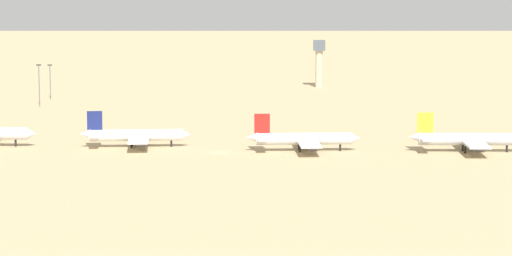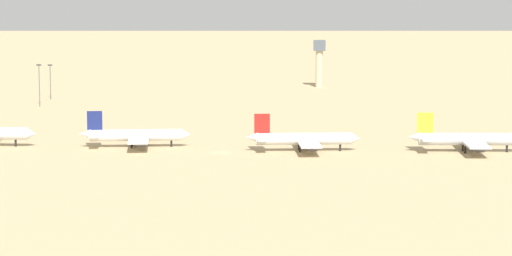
% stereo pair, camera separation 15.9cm
% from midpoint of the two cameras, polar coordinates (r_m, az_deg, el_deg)
% --- Properties ---
extents(ground, '(4000.00, 4000.00, 0.00)m').
position_cam_midpoint_polar(ground, '(318.58, -1.75, -1.23)').
color(ground, tan).
extents(parked_jet_navy_3, '(32.03, 27.06, 10.57)m').
position_cam_midpoint_polar(parked_jet_navy_3, '(329.55, -6.04, -0.36)').
color(parked_jet_navy_3, white).
rests_on(parked_jet_navy_3, ground).
extents(parked_jet_red_4, '(32.30, 27.21, 10.67)m').
position_cam_midpoint_polar(parked_jet_red_4, '(320.64, 2.36, -0.55)').
color(parked_jet_red_4, silver).
rests_on(parked_jet_red_4, ground).
extents(parked_jet_yellow_5, '(33.45, 27.96, 11.09)m').
position_cam_midpoint_polar(parked_jet_yellow_5, '(324.21, 10.51, -0.55)').
color(parked_jet_yellow_5, silver).
rests_on(parked_jet_yellow_5, ground).
extents(control_tower, '(5.20, 5.20, 20.66)m').
position_cam_midpoint_polar(control_tower, '(501.93, 3.18, 3.46)').
color(control_tower, '#C6B793').
rests_on(control_tower, ground).
extents(light_pole_mid, '(1.80, 0.50, 13.89)m').
position_cam_midpoint_polar(light_pole_mid, '(459.99, -10.20, 2.42)').
color(light_pole_mid, '#59595E').
rests_on(light_pole_mid, ground).
extents(light_pole_east, '(1.80, 0.50, 15.91)m').
position_cam_midpoint_polar(light_pole_east, '(435.33, -10.73, 2.25)').
color(light_pole_east, '#59595E').
rests_on(light_pole_east, ground).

